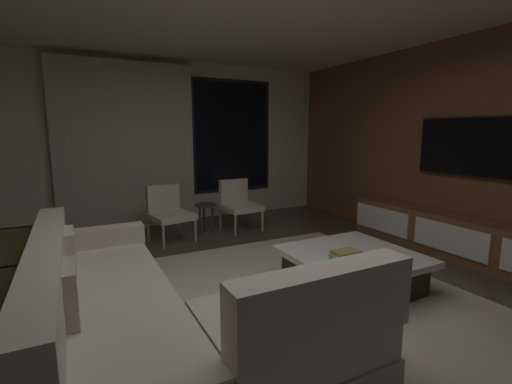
% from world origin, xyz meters
% --- Properties ---
extents(floor, '(9.20, 9.20, 0.00)m').
position_xyz_m(floor, '(0.00, 0.00, 0.00)').
color(floor, '#473D33').
extents(back_wall_with_window, '(6.60, 0.30, 2.70)m').
position_xyz_m(back_wall_with_window, '(-0.06, 3.62, 1.34)').
color(back_wall_with_window, beige).
rests_on(back_wall_with_window, floor).
extents(media_wall, '(0.12, 7.80, 2.70)m').
position_xyz_m(media_wall, '(3.06, 0.00, 1.35)').
color(media_wall, brown).
rests_on(media_wall, floor).
extents(area_rug, '(3.20, 3.80, 0.01)m').
position_xyz_m(area_rug, '(0.35, -0.10, 0.01)').
color(area_rug, beige).
rests_on(area_rug, floor).
extents(sectional_couch, '(1.98, 2.50, 0.82)m').
position_xyz_m(sectional_couch, '(-0.95, -0.12, 0.29)').
color(sectional_couch, '#B1A997').
rests_on(sectional_couch, floor).
extents(coffee_table, '(1.16, 1.16, 0.36)m').
position_xyz_m(coffee_table, '(1.03, 0.08, 0.19)').
color(coffee_table, black).
rests_on(coffee_table, floor).
extents(book_stack_on_coffee_table, '(0.27, 0.19, 0.08)m').
position_xyz_m(book_stack_on_coffee_table, '(0.84, -0.03, 0.40)').
color(book_stack_on_coffee_table, '#689E7F').
rests_on(book_stack_on_coffee_table, coffee_table).
extents(accent_chair_near_window, '(0.58, 0.60, 0.78)m').
position_xyz_m(accent_chair_near_window, '(0.96, 2.61, 0.43)').
color(accent_chair_near_window, '#B2ADA0').
rests_on(accent_chair_near_window, floor).
extents(accent_chair_by_curtain, '(0.64, 0.66, 0.78)m').
position_xyz_m(accent_chair_by_curtain, '(-0.17, 2.52, 0.43)').
color(accent_chair_by_curtain, '#B2ADA0').
rests_on(accent_chair_by_curtain, floor).
extents(side_stool, '(0.32, 0.32, 0.46)m').
position_xyz_m(side_stool, '(0.40, 2.56, 0.37)').
color(side_stool, '#333338').
rests_on(side_stool, floor).
extents(media_console, '(0.46, 3.10, 0.52)m').
position_xyz_m(media_console, '(2.77, 0.05, 0.25)').
color(media_console, brown).
rests_on(media_console, floor).
extents(mounted_tv, '(0.05, 1.25, 0.72)m').
position_xyz_m(mounted_tv, '(2.95, 0.25, 1.35)').
color(mounted_tv, black).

